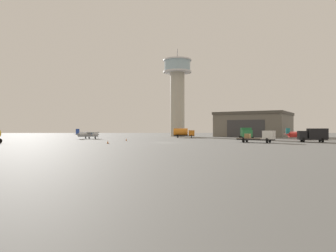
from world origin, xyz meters
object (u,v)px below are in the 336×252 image
Objects in this scene: airplane_silver at (88,134)px; control_tower at (177,89)px; traffic_cone_near_right at (126,140)px; traffic_cone_near_left at (108,142)px; truck_fuel_tanker_orange at (184,133)px; truck_box_black at (313,135)px; truck_flatbed_white at (262,137)px; airplane_red at (300,134)px; truck_box_green at (246,133)px.

control_tower is at bearing 7.67° from airplane_silver.
airplane_silver is 21.67m from traffic_cone_near_right.
airplane_silver reaches higher than traffic_cone_near_left.
traffic_cone_near_right is at bearing -112.47° from truck_fuel_tanker_orange.
truck_box_black reaches higher than traffic_cone_near_right.
truck_flatbed_white is at bearing -24.82° from traffic_cone_near_right.
airplane_silver is 1.39× the size of truck_box_black.
control_tower is at bearing 98.62° from truck_fuel_tanker_orange.
truck_flatbed_white is (12.25, -60.25, -17.11)m from control_tower.
traffic_cone_near_right is (-15.53, -47.40, -18.01)m from control_tower.
airplane_red is at bearing -30.97° from truck_fuel_tanker_orange.
airplane_red is 16.39× the size of traffic_cone_near_left.
airplane_red reaches higher than airplane_silver.
airplane_red is 18.17m from truck_box_black.
traffic_cone_near_right is at bearing -93.96° from airplane_silver.
truck_flatbed_white is at bearing -78.51° from control_tower.
control_tower is 4.01× the size of airplane_silver.
airplane_red reaches higher than truck_box_black.
traffic_cone_near_left is (-17.66, -62.84, -18.00)m from control_tower.
truck_fuel_tanker_orange is 11.23× the size of traffic_cone_near_left.
airplane_red reaches higher than traffic_cone_near_right.
airplane_silver is 13.44× the size of traffic_cone_near_left.
traffic_cone_near_right is at bearing -62.08° from truck_box_green.
truck_box_green is at bearing 114.42° from truck_flatbed_white.
control_tower reaches higher than traffic_cone_near_right.
traffic_cone_near_left is (-41.55, -4.89, -1.28)m from truck_box_black.
airplane_silver is 50.51m from truck_flatbed_white.
airplane_red is 1.35× the size of truck_box_green.
airplane_silver is 59.06m from truck_box_black.
truck_box_green is (15.64, -37.70, -16.58)m from control_tower.
airplane_red is at bearing -49.81° from airplane_silver.
control_tower reaches higher than truck_flatbed_white.
truck_flatbed_white is at bearing -67.68° from truck_fuel_tanker_orange.
control_tower is 44.18m from airplane_silver.
airplane_red reaches higher than truck_flatbed_white.
truck_box_black is 21.87m from truck_box_green.
truck_box_black is 9.82× the size of traffic_cone_near_right.
airplane_red is at bearing 88.68° from truck_box_green.
traffic_cone_near_left is (-33.30, -25.14, -1.42)m from truck_box_green.
airplane_silver reaches higher than truck_flatbed_white.
truck_flatbed_white is 0.99× the size of truck_box_green.
airplane_red is 25.93m from truck_flatbed_white.
truck_box_black is at bearing -52.70° from truck_fuel_tanker_orange.
traffic_cone_near_left is at bearing -105.70° from control_tower.
traffic_cone_near_left is 15.59m from traffic_cone_near_right.
traffic_cone_near_left is at bearing -97.85° from traffic_cone_near_right.
truck_flatbed_white is 30.62m from traffic_cone_near_right.
airplane_silver is at bearing -15.85° from truck_box_black.
airplane_red is 51.81m from traffic_cone_near_left.
truck_flatbed_white is 1.24× the size of truck_box_black.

